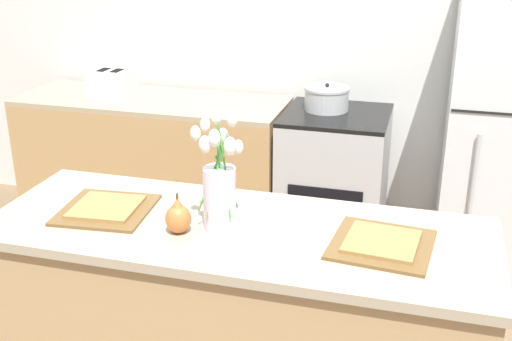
{
  "coord_description": "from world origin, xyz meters",
  "views": [
    {
      "loc": [
        0.62,
        -1.94,
        1.92
      ],
      "look_at": [
        0.0,
        0.25,
        1.03
      ],
      "focal_mm": 45.0,
      "sensor_mm": 36.0,
      "label": 1
    }
  ],
  "objects_px": {
    "cooking_pot": "(327,98)",
    "refrigerator": "(511,135)",
    "flower_vase": "(219,186)",
    "pear_figurine": "(178,217)",
    "stove_range": "(333,184)",
    "plate_setting_right": "(382,244)",
    "toaster": "(111,84)",
    "plate_setting_left": "(106,209)"
  },
  "relations": [
    {
      "from": "flower_vase",
      "to": "pear_figurine",
      "type": "height_order",
      "value": "flower_vase"
    },
    {
      "from": "cooking_pot",
      "to": "refrigerator",
      "type": "bearing_deg",
      "value": -2.89
    },
    {
      "from": "pear_figurine",
      "to": "refrigerator",
      "type": "bearing_deg",
      "value": 53.98
    },
    {
      "from": "refrigerator",
      "to": "plate_setting_right",
      "type": "distance_m",
      "value": 1.7
    },
    {
      "from": "plate_setting_right",
      "to": "toaster",
      "type": "height_order",
      "value": "toaster"
    },
    {
      "from": "flower_vase",
      "to": "toaster",
      "type": "bearing_deg",
      "value": 128.2
    },
    {
      "from": "cooking_pot",
      "to": "plate_setting_right",
      "type": "bearing_deg",
      "value": -73.98
    },
    {
      "from": "stove_range",
      "to": "plate_setting_right",
      "type": "height_order",
      "value": "plate_setting_right"
    },
    {
      "from": "refrigerator",
      "to": "pear_figurine",
      "type": "distance_m",
      "value": 2.1
    },
    {
      "from": "flower_vase",
      "to": "plate_setting_right",
      "type": "bearing_deg",
      "value": 1.94
    },
    {
      "from": "stove_range",
      "to": "cooking_pot",
      "type": "bearing_deg",
      "value": 143.3
    },
    {
      "from": "plate_setting_left",
      "to": "cooking_pot",
      "type": "height_order",
      "value": "cooking_pot"
    },
    {
      "from": "plate_setting_right",
      "to": "cooking_pot",
      "type": "distance_m",
      "value": 1.73
    },
    {
      "from": "flower_vase",
      "to": "pear_figurine",
      "type": "relative_size",
      "value": 2.98
    },
    {
      "from": "stove_range",
      "to": "flower_vase",
      "type": "distance_m",
      "value": 1.75
    },
    {
      "from": "toaster",
      "to": "pear_figurine",
      "type": "bearing_deg",
      "value": -55.89
    },
    {
      "from": "plate_setting_right",
      "to": "toaster",
      "type": "bearing_deg",
      "value": 139.0
    },
    {
      "from": "toaster",
      "to": "cooking_pot",
      "type": "height_order",
      "value": "toaster"
    },
    {
      "from": "pear_figurine",
      "to": "plate_setting_left",
      "type": "xyz_separation_m",
      "value": [
        -0.32,
        0.09,
        -0.05
      ]
    },
    {
      "from": "stove_range",
      "to": "toaster",
      "type": "relative_size",
      "value": 3.16
    },
    {
      "from": "flower_vase",
      "to": "pear_figurine",
      "type": "xyz_separation_m",
      "value": [
        -0.13,
        -0.07,
        -0.1
      ]
    },
    {
      "from": "pear_figurine",
      "to": "plate_setting_right",
      "type": "distance_m",
      "value": 0.69
    },
    {
      "from": "flower_vase",
      "to": "stove_range",
      "type": "bearing_deg",
      "value": 84.64
    },
    {
      "from": "refrigerator",
      "to": "plate_setting_left",
      "type": "xyz_separation_m",
      "value": [
        -1.56,
        -1.61,
        0.08
      ]
    },
    {
      "from": "stove_range",
      "to": "refrigerator",
      "type": "bearing_deg",
      "value": 0.04
    },
    {
      "from": "plate_setting_left",
      "to": "plate_setting_right",
      "type": "xyz_separation_m",
      "value": [
        1.01,
        0.0,
        0.0
      ]
    },
    {
      "from": "stove_range",
      "to": "flower_vase",
      "type": "relative_size",
      "value": 2.02
    },
    {
      "from": "plate_setting_right",
      "to": "toaster",
      "type": "distance_m",
      "value": 2.41
    },
    {
      "from": "stove_range",
      "to": "pear_figurine",
      "type": "bearing_deg",
      "value": -99.44
    },
    {
      "from": "flower_vase",
      "to": "cooking_pot",
      "type": "height_order",
      "value": "flower_vase"
    },
    {
      "from": "stove_range",
      "to": "pear_figurine",
      "type": "height_order",
      "value": "pear_figurine"
    },
    {
      "from": "stove_range",
      "to": "plate_setting_right",
      "type": "distance_m",
      "value": 1.72
    },
    {
      "from": "flower_vase",
      "to": "cooking_pot",
      "type": "relative_size",
      "value": 1.66
    },
    {
      "from": "flower_vase",
      "to": "pear_figurine",
      "type": "distance_m",
      "value": 0.18
    },
    {
      "from": "refrigerator",
      "to": "plate_setting_right",
      "type": "bearing_deg",
      "value": -108.71
    },
    {
      "from": "refrigerator",
      "to": "plate_setting_left",
      "type": "height_order",
      "value": "refrigerator"
    },
    {
      "from": "refrigerator",
      "to": "flower_vase",
      "type": "relative_size",
      "value": 3.84
    },
    {
      "from": "stove_range",
      "to": "refrigerator",
      "type": "height_order",
      "value": "refrigerator"
    },
    {
      "from": "pear_figurine",
      "to": "plate_setting_right",
      "type": "relative_size",
      "value": 0.42
    },
    {
      "from": "pear_figurine",
      "to": "toaster",
      "type": "bearing_deg",
      "value": 124.11
    },
    {
      "from": "plate_setting_left",
      "to": "plate_setting_right",
      "type": "height_order",
      "value": "same"
    },
    {
      "from": "cooking_pot",
      "to": "stove_range",
      "type": "bearing_deg",
      "value": -36.7
    }
  ]
}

